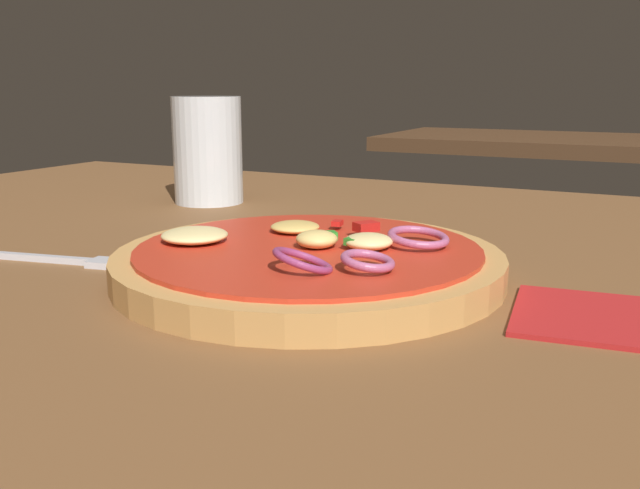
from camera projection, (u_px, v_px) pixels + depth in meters
name	position (u px, v px, depth m)	size (l,w,h in m)	color
dining_table	(270.00, 295.00, 0.50)	(1.29, 0.98, 0.03)	brown
pizza	(307.00, 262.00, 0.48)	(0.27, 0.27, 0.04)	tan
fork	(55.00, 259.00, 0.52)	(0.19, 0.05, 0.01)	silver
beer_glass	(208.00, 156.00, 0.77)	(0.08, 0.08, 0.12)	silver
background_table	(537.00, 143.00, 1.78)	(0.76, 0.46, 0.03)	#4C301C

